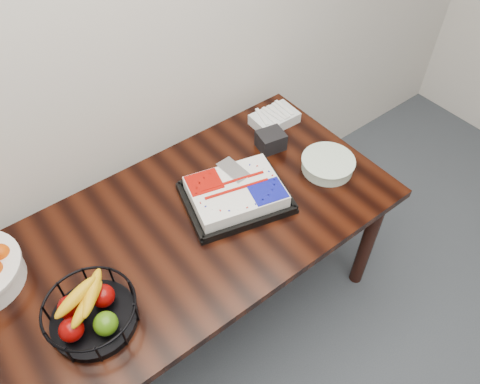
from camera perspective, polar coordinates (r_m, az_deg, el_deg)
table at (r=2.02m, az=-6.41°, el=-5.61°), size 1.80×0.90×0.75m
cake_tray at (r=2.00m, az=-0.53°, el=-0.22°), size 0.51×0.44×0.09m
fruit_basket at (r=1.73m, az=-17.72°, el=-13.73°), size 0.32×0.32×0.17m
plate_stack at (r=2.18m, az=10.65°, el=3.34°), size 0.24×0.24×0.06m
fork_bag at (r=2.39m, az=4.22°, el=8.97°), size 0.23×0.15×0.06m
napkin_box at (r=2.24m, az=3.78°, el=6.30°), size 0.14×0.13×0.09m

